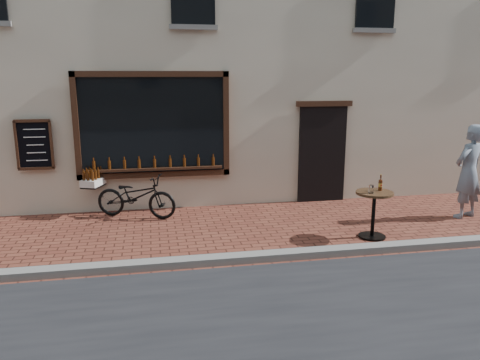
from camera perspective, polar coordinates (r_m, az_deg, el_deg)
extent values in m
plane|color=#5C291D|center=(7.49, 5.19, -10.11)|extent=(90.00, 90.00, 0.00)
cube|color=slate|center=(7.65, 4.78, -9.13)|extent=(90.00, 0.25, 0.12)
cube|color=black|center=(10.13, -10.54, 6.59)|extent=(3.00, 0.06, 2.00)
cube|color=black|center=(10.06, -10.79, 12.59)|extent=(3.24, 0.10, 0.12)
cube|color=black|center=(10.28, -10.30, 0.69)|extent=(3.24, 0.10, 0.12)
cube|color=black|center=(10.23, -19.36, 6.14)|extent=(0.12, 0.10, 2.24)
cube|color=black|center=(10.24, -1.72, 6.86)|extent=(0.12, 0.10, 2.24)
cube|color=black|center=(10.20, -10.33, 1.35)|extent=(2.90, 0.16, 0.05)
cube|color=black|center=(10.94, 9.96, 3.09)|extent=(1.10, 0.10, 2.20)
cube|color=black|center=(10.78, 10.26, 9.15)|extent=(1.30, 0.10, 0.12)
cube|color=black|center=(10.44, -23.78, 3.95)|extent=(0.62, 0.04, 0.92)
cylinder|color=#3D1C07|center=(10.25, -17.36, 1.71)|extent=(0.06, 0.06, 0.19)
cylinder|color=#3D1C07|center=(10.22, -15.62, 1.78)|extent=(0.06, 0.06, 0.19)
cylinder|color=#3D1C07|center=(10.20, -13.87, 1.86)|extent=(0.06, 0.06, 0.19)
cylinder|color=#3D1C07|center=(10.18, -12.11, 1.94)|extent=(0.06, 0.06, 0.19)
cylinder|color=#3D1C07|center=(10.18, -10.36, 2.01)|extent=(0.06, 0.06, 0.19)
cylinder|color=#3D1C07|center=(10.19, -8.60, 2.08)|extent=(0.06, 0.06, 0.19)
cylinder|color=#3D1C07|center=(10.20, -6.84, 2.15)|extent=(0.06, 0.06, 0.19)
cylinder|color=#3D1C07|center=(10.23, -5.10, 2.22)|extent=(0.06, 0.06, 0.19)
cylinder|color=#3D1C07|center=(10.26, -3.36, 2.28)|extent=(0.06, 0.06, 0.19)
imported|color=black|center=(9.88, -12.56, -1.93)|extent=(1.81, 1.21, 0.90)
cube|color=black|center=(10.26, -17.44, -0.70)|extent=(0.50, 0.57, 0.03)
cube|color=silver|center=(10.24, -17.48, -0.23)|extent=(0.51, 0.59, 0.14)
cylinder|color=#3D1C07|center=(10.00, -17.53, 0.43)|extent=(0.06, 0.06, 0.19)
cylinder|color=#3D1C07|center=(10.05, -18.03, 0.46)|extent=(0.06, 0.06, 0.19)
cylinder|color=#3D1C07|center=(10.10, -18.53, 0.48)|extent=(0.06, 0.06, 0.19)
cylinder|color=#3D1C07|center=(10.11, -17.21, 0.58)|extent=(0.06, 0.06, 0.19)
cylinder|color=#3D1C07|center=(10.15, -17.70, 0.60)|extent=(0.06, 0.06, 0.19)
cylinder|color=#3D1C07|center=(10.20, -18.19, 0.62)|extent=(0.06, 0.06, 0.19)
cylinder|color=#3D1C07|center=(10.21, -16.89, 0.72)|extent=(0.06, 0.06, 0.19)
cylinder|color=#3D1C07|center=(10.26, -17.38, 0.74)|extent=(0.06, 0.06, 0.19)
cylinder|color=#3D1C07|center=(10.31, -17.86, 0.76)|extent=(0.06, 0.06, 0.19)
cylinder|color=#3D1C07|center=(10.31, -16.57, 0.85)|extent=(0.06, 0.06, 0.19)
cylinder|color=#3D1C07|center=(10.36, -17.06, 0.87)|extent=(0.06, 0.06, 0.19)
cylinder|color=black|center=(8.93, 15.78, -6.61)|extent=(0.49, 0.49, 0.03)
cylinder|color=black|center=(8.81, 15.93, -4.12)|extent=(0.07, 0.07, 0.78)
cylinder|color=#311E10|center=(8.70, 16.10, -1.53)|extent=(0.67, 0.67, 0.04)
cylinder|color=gold|center=(8.79, 16.73, -0.58)|extent=(0.07, 0.07, 0.07)
cylinder|color=white|center=(8.56, 15.71, -1.08)|extent=(0.09, 0.09, 0.14)
imported|color=slate|center=(10.61, 26.10, 0.93)|extent=(0.82, 0.69, 1.93)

